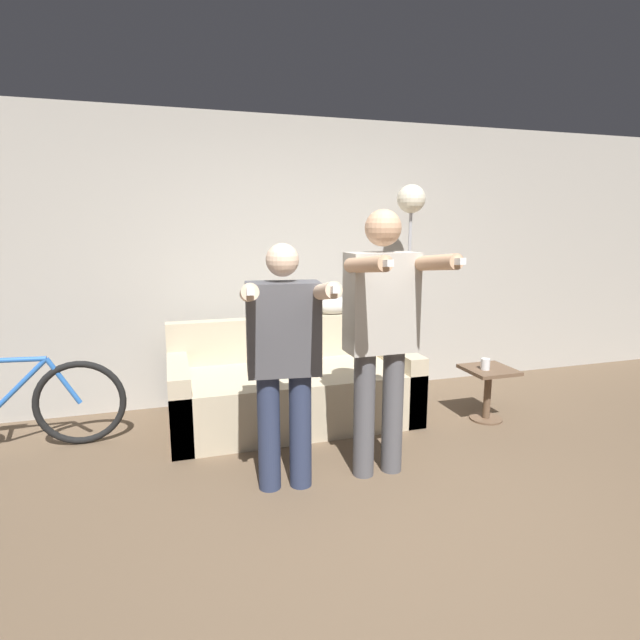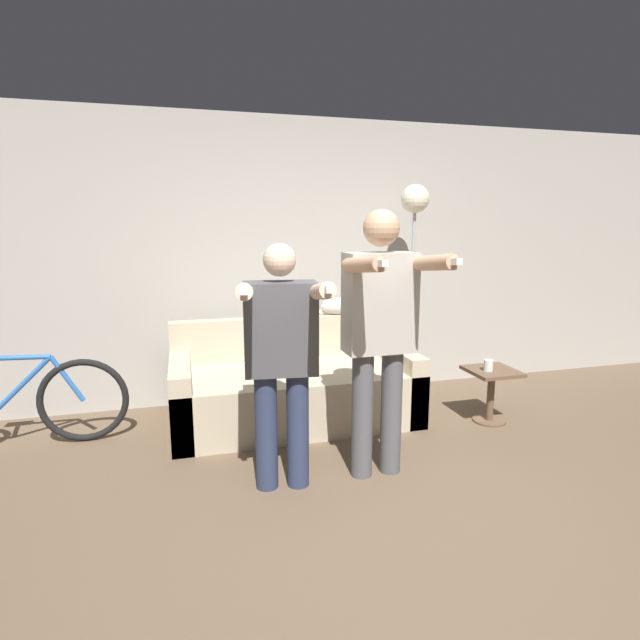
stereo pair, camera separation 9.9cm
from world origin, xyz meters
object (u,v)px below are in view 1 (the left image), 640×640
(person_right, at_px, (382,325))
(cup, at_px, (485,364))
(cat, at_px, (337,305))
(bicycle, at_px, (9,407))
(couch, at_px, (292,389))
(person_left, at_px, (284,352))
(floor_lamp, at_px, (410,229))
(side_table, at_px, (488,383))

(person_right, height_order, cup, person_right)
(cat, bearing_deg, bicycle, -172.10)
(person_right, height_order, bicycle, person_right)
(couch, bearing_deg, cup, -18.55)
(couch, relative_size, cup, 21.51)
(person_left, height_order, cat, person_left)
(person_right, distance_m, floor_lamp, 1.66)
(floor_lamp, bearing_deg, couch, -169.04)
(person_left, xyz_separation_m, side_table, (1.90, 0.60, -0.57))
(couch, bearing_deg, side_table, -17.12)
(person_right, bearing_deg, floor_lamp, 56.40)
(person_left, distance_m, cup, 1.96)
(person_right, distance_m, cup, 1.42)
(person_left, xyz_separation_m, floor_lamp, (1.49, 1.31, 0.71))
(side_table, bearing_deg, bicycle, 172.48)
(side_table, distance_m, cup, 0.19)
(side_table, height_order, cup, cup)
(floor_lamp, relative_size, cup, 21.42)
(person_right, relative_size, cup, 18.63)
(couch, relative_size, person_left, 1.30)
(cup, xyz_separation_m, bicycle, (-3.64, 0.51, -0.16))
(cat, xyz_separation_m, floor_lamp, (0.65, -0.14, 0.68))
(cat, bearing_deg, person_right, -97.82)
(person_right, bearing_deg, bicycle, 155.34)
(person_right, xyz_separation_m, side_table, (1.26, 0.59, -0.69))
(floor_lamp, xyz_separation_m, side_table, (0.41, -0.71, -1.28))
(person_left, distance_m, side_table, 2.07)
(couch, relative_size, person_right, 1.15)
(couch, relative_size, side_table, 4.39)
(cat, xyz_separation_m, cup, (1.00, -0.88, -0.41))
(person_left, relative_size, bicycle, 0.96)
(person_left, height_order, side_table, person_left)
(side_table, height_order, bicycle, bicycle)
(person_left, height_order, person_right, person_right)
(floor_lamp, height_order, cup, floor_lamp)
(cat, height_order, cup, cat)
(side_table, relative_size, bicycle, 0.29)
(person_right, bearing_deg, cup, 24.68)
(cup, distance_m, bicycle, 3.68)
(couch, relative_size, floor_lamp, 1.00)
(person_right, xyz_separation_m, cat, (0.20, 1.45, -0.10))
(bicycle, bearing_deg, cup, -8.01)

